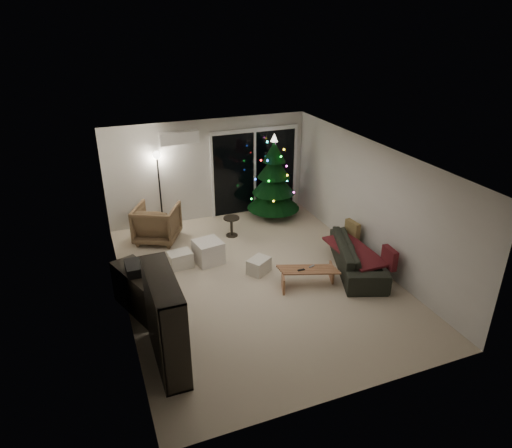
# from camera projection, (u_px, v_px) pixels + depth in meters

# --- Properties ---
(room) EXTENTS (6.50, 7.51, 2.60)m
(room) POSITION_uv_depth(u_px,v_px,m) (251.00, 201.00, 9.97)
(room) COLOR beige
(room) RESTS_ON ground
(bookshelf) EXTENTS (0.60, 1.50, 1.46)m
(bookshelf) POSITION_uv_depth(u_px,v_px,m) (153.00, 323.00, 6.53)
(bookshelf) COLOR black
(bookshelf) RESTS_ON floor
(media_cabinet) EXTENTS (0.87, 1.33, 0.78)m
(media_cabinet) POSITION_uv_depth(u_px,v_px,m) (141.00, 291.00, 7.91)
(media_cabinet) COLOR black
(media_cabinet) RESTS_ON floor
(stereo) EXTENTS (0.39, 0.47, 0.17)m
(stereo) POSITION_uv_depth(u_px,v_px,m) (138.00, 267.00, 7.71)
(stereo) COLOR black
(stereo) RESTS_ON media_cabinet
(armchair) EXTENTS (1.25, 1.26, 0.86)m
(armchair) POSITION_uv_depth(u_px,v_px,m) (157.00, 223.00, 10.34)
(armchair) COLOR brown
(armchair) RESTS_ON floor
(ottoman) EXTENTS (0.61, 0.61, 0.48)m
(ottoman) POSITION_uv_depth(u_px,v_px,m) (208.00, 252.00, 9.51)
(ottoman) COLOR white
(ottoman) RESTS_ON floor
(cardboard_box_a) EXTENTS (0.51, 0.41, 0.33)m
(cardboard_box_a) POSITION_uv_depth(u_px,v_px,m) (180.00, 259.00, 9.36)
(cardboard_box_a) COLOR beige
(cardboard_box_a) RESTS_ON floor
(cardboard_box_b) EXTENTS (0.55, 0.52, 0.31)m
(cardboard_box_b) POSITION_uv_depth(u_px,v_px,m) (259.00, 266.00, 9.15)
(cardboard_box_b) COLOR beige
(cardboard_box_b) RESTS_ON floor
(side_table) EXTENTS (0.46, 0.46, 0.47)m
(side_table) POSITION_uv_depth(u_px,v_px,m) (232.00, 227.00, 10.63)
(side_table) COLOR black
(side_table) RESTS_ON floor
(floor_lamp) EXTENTS (0.29, 0.29, 1.82)m
(floor_lamp) POSITION_uv_depth(u_px,v_px,m) (160.00, 191.00, 10.85)
(floor_lamp) COLOR black
(floor_lamp) RESTS_ON floor
(sofa) EXTENTS (1.48, 2.22, 0.60)m
(sofa) POSITION_uv_depth(u_px,v_px,m) (358.00, 256.00, 9.21)
(sofa) COLOR black
(sofa) RESTS_ON floor
(sofa_throw) EXTENTS (0.65, 1.49, 0.05)m
(sofa_throw) POSITION_uv_depth(u_px,v_px,m) (354.00, 251.00, 9.12)
(sofa_throw) COLOR maroon
(sofa_throw) RESTS_ON sofa
(cushion_a) EXTENTS (0.15, 0.41, 0.40)m
(cushion_a) POSITION_uv_depth(u_px,v_px,m) (352.00, 230.00, 9.74)
(cushion_a) COLOR brown
(cushion_a) RESTS_ON sofa
(cushion_b) EXTENTS (0.15, 0.40, 0.40)m
(cushion_b) POSITION_uv_depth(u_px,v_px,m) (389.00, 258.00, 8.64)
(cushion_b) COLOR maroon
(cushion_b) RESTS_ON sofa
(coffee_table) EXTENTS (1.16, 0.73, 0.35)m
(coffee_table) POSITION_uv_depth(u_px,v_px,m) (308.00, 277.00, 8.74)
(coffee_table) COLOR #A06142
(coffee_table) RESTS_ON floor
(remote_a) EXTENTS (0.14, 0.04, 0.02)m
(remote_a) POSITION_uv_depth(u_px,v_px,m) (301.00, 270.00, 8.61)
(remote_a) COLOR black
(remote_a) RESTS_ON coffee_table
(remote_b) EXTENTS (0.13, 0.08, 0.02)m
(remote_b) POSITION_uv_depth(u_px,v_px,m) (312.00, 266.00, 8.74)
(remote_b) COLOR slate
(remote_b) RESTS_ON coffee_table
(christmas_tree) EXTENTS (1.48, 1.48, 2.14)m
(christmas_tree) POSITION_uv_depth(u_px,v_px,m) (274.00, 177.00, 11.29)
(christmas_tree) COLOR black
(christmas_tree) RESTS_ON floor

